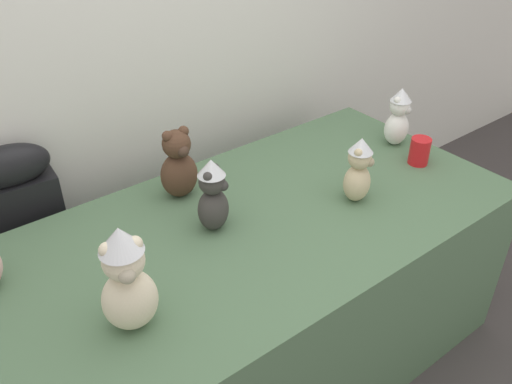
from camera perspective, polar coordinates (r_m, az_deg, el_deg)
wall_back at (r=2.16m, az=-12.35°, el=18.72°), size 7.00×0.08×2.60m
display_table at (r=2.08m, az=0.00°, el=-11.13°), size 1.87×0.93×0.72m
instrument_case at (r=2.24m, az=-22.40°, el=-6.29°), size 0.29×0.14×0.96m
teddy_bear_cream at (r=1.42m, az=-13.54°, el=-9.10°), size 0.18×0.16×0.33m
teddy_bear_charcoal at (r=1.75m, az=-4.61°, el=-0.37°), size 0.15×0.15×0.26m
teddy_bear_cocoa at (r=1.94m, az=-8.23°, el=2.82°), size 0.14×0.12×0.27m
teddy_bear_snow at (r=2.35m, az=14.85°, el=7.66°), size 0.13×0.11×0.25m
teddy_bear_sand at (r=1.93m, az=10.82°, el=2.27°), size 0.14×0.13×0.25m
party_cup_red at (r=2.25m, az=16.96°, el=4.17°), size 0.08×0.08×0.11m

